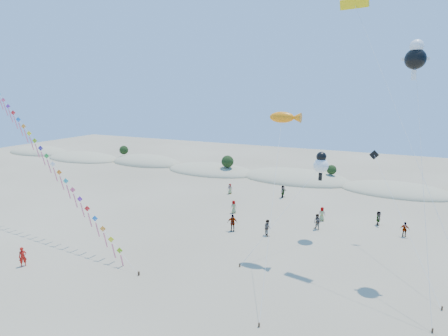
% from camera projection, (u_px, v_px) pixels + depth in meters
% --- Properties ---
extents(ground, '(160.00, 160.00, 0.00)m').
position_uv_depth(ground, '(116.00, 327.00, 24.47)').
color(ground, gray).
rests_on(ground, ground).
extents(dune_ridge, '(145.30, 11.49, 5.57)m').
position_uv_depth(dune_ridge, '(301.00, 180.00, 63.92)').
color(dune_ridge, tan).
rests_on(dune_ridge, ground).
extents(kite_train, '(31.75, 8.66, 19.16)m').
position_uv_depth(kite_train, '(36.00, 143.00, 40.24)').
color(kite_train, '#3F2D1E').
rests_on(kite_train, ground).
extents(fish_kite, '(3.55, 12.22, 13.34)m').
position_uv_depth(fish_kite, '(285.00, 118.00, 33.02)').
color(fish_kite, '#3F2D1E').
rests_on(fish_kite, ground).
extents(cartoon_kite_low, '(5.50, 10.82, 9.08)m').
position_uv_depth(cartoon_kite_low, '(321.00, 164.00, 38.08)').
color(cartoon_kite_low, '#3F2D1E').
rests_on(cartoon_kite_low, ground).
extents(cartoon_kite_high, '(3.49, 9.39, 19.03)m').
position_uv_depth(cartoon_kite_high, '(416.00, 57.00, 28.84)').
color(cartoon_kite_high, '#3F2D1E').
rests_on(cartoon_kite_high, ground).
extents(parafoil_kite, '(11.83, 11.79, 22.73)m').
position_uv_depth(parafoil_kite, '(356.00, 8.00, 31.06)').
color(parafoil_kite, '#3F2D1E').
rests_on(parafoil_kite, ground).
extents(dark_kite, '(6.47, 12.00, 9.32)m').
position_uv_depth(dark_kite, '(389.00, 189.00, 34.33)').
color(dark_kite, '#3F2D1E').
rests_on(dark_kite, ground).
extents(flyer_foreground, '(0.70, 0.76, 1.74)m').
position_uv_depth(flyer_foreground, '(23.00, 257.00, 32.79)').
color(flyer_foreground, '#AB140D').
rests_on(flyer_foreground, ground).
extents(beachgoers, '(30.83, 16.18, 1.90)m').
position_uv_depth(beachgoers, '(313.00, 213.00, 44.32)').
color(beachgoers, slate).
rests_on(beachgoers, ground).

